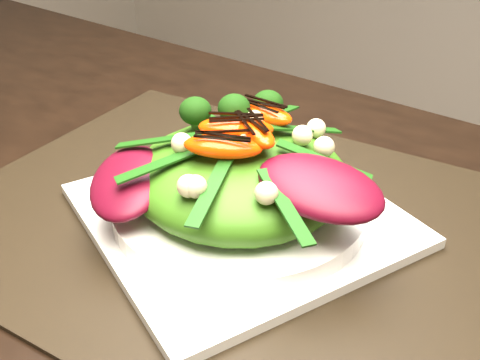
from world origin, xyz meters
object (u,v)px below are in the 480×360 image
Objects in this scene: salad_bowl at (240,202)px; placemat at (240,221)px; lettuce_mound at (240,175)px; plate_base at (240,214)px; orange_segment at (236,120)px.

placemat is at bearing 135.00° from salad_bowl.
lettuce_mound is (0.00, 0.00, 0.03)m from salad_bowl.
plate_base is 0.01m from salad_bowl.
lettuce_mound is at bearing -44.88° from orange_segment.
lettuce_mound reaches higher than salad_bowl.
placemat is 2.09× the size of plate_base.
salad_bowl is (0.00, 0.00, 0.01)m from plate_base.
placemat is 0.05m from lettuce_mound.
salad_bowl is at bearing 0.00° from lettuce_mound.
placemat is at bearing 135.00° from plate_base.
orange_segment is at bearing 135.12° from plate_base.
plate_base is 0.04m from lettuce_mound.
lettuce_mound is at bearing -45.00° from placemat.
plate_base is (0.00, -0.00, 0.01)m from placemat.
orange_segment is at bearing 135.12° from salad_bowl.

